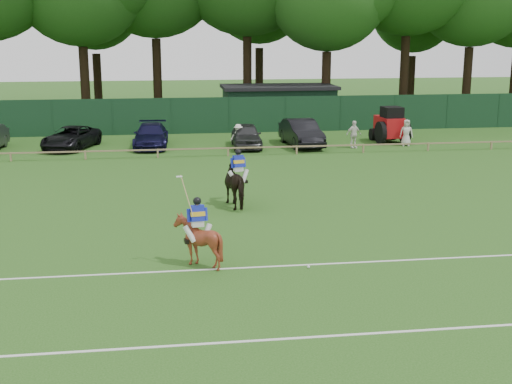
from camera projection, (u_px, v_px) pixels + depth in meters
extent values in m
plane|color=#1E4C14|center=(254.00, 257.00, 21.73)|extent=(160.00, 160.00, 0.00)
imported|color=black|center=(238.00, 184.00, 27.81)|extent=(1.47, 2.35, 1.84)
imported|color=maroon|center=(198.00, 241.00, 20.76)|extent=(1.46, 1.59, 1.58)
imported|color=black|center=(71.00, 138.00, 41.43)|extent=(3.62, 5.28, 1.34)
imported|color=#111033|center=(151.00, 136.00, 41.96)|extent=(2.24, 5.04, 1.44)
imported|color=#333336|center=(246.00, 136.00, 41.87)|extent=(1.92, 4.37, 1.46)
imported|color=black|center=(301.00, 133.00, 42.39)|extent=(2.11, 5.10, 1.64)
imported|color=silver|center=(238.00, 136.00, 41.51)|extent=(1.00, 0.62, 1.49)
imported|color=white|center=(354.00, 134.00, 41.63)|extent=(1.05, 0.64, 1.68)
imported|color=beige|center=(406.00, 133.00, 42.45)|extent=(0.90, 0.68, 1.64)
cube|color=silver|center=(238.00, 169.00, 27.66)|extent=(0.41, 0.34, 0.18)
cube|color=#1A27BC|center=(238.00, 161.00, 27.59)|extent=(0.46, 0.39, 0.51)
cube|color=yellow|center=(238.00, 162.00, 27.59)|extent=(0.48, 0.38, 0.18)
sphere|color=black|center=(238.00, 152.00, 27.50)|extent=(0.25, 0.25, 0.25)
cylinder|color=silver|center=(245.00, 176.00, 27.78)|extent=(0.41, 0.41, 0.59)
cylinder|color=silver|center=(233.00, 177.00, 27.59)|extent=(0.44, 0.31, 0.59)
cube|color=silver|center=(198.00, 223.00, 20.63)|extent=(0.39, 0.31, 0.18)
cube|color=#1A27BC|center=(197.00, 213.00, 20.56)|extent=(0.44, 0.36, 0.51)
cube|color=yellow|center=(197.00, 214.00, 20.56)|extent=(0.47, 0.34, 0.18)
sphere|color=black|center=(197.00, 201.00, 20.47)|extent=(0.25, 0.25, 0.25)
cylinder|color=silver|center=(207.00, 233.00, 20.73)|extent=(0.42, 0.38, 0.59)
cylinder|color=silver|center=(190.00, 234.00, 20.59)|extent=(0.42, 0.32, 0.59)
cylinder|color=tan|center=(187.00, 196.00, 20.40)|extent=(0.35, 0.54, 1.17)
sphere|color=silver|center=(309.00, 267.00, 20.68)|extent=(0.09, 0.09, 0.09)
cube|color=silver|center=(289.00, 339.00, 15.95)|extent=(60.00, 0.10, 0.01)
cube|color=silver|center=(258.00, 267.00, 20.77)|extent=(60.00, 0.10, 0.01)
cube|color=#997F5B|center=(211.00, 149.00, 38.98)|extent=(62.00, 0.08, 0.08)
cube|color=#14351E|center=(201.00, 116.00, 47.46)|extent=(92.00, 0.04, 2.50)
cube|color=#14331E|center=(278.00, 107.00, 51.13)|extent=(8.00, 4.00, 2.80)
cube|color=black|center=(279.00, 87.00, 50.78)|extent=(8.40, 4.40, 0.24)
cube|color=#B51015|center=(389.00, 126.00, 43.81)|extent=(1.39, 2.38, 1.25)
cube|color=black|center=(392.00, 114.00, 43.24)|extent=(1.23, 1.32, 0.87)
cylinder|color=black|center=(381.00, 133.00, 43.08)|extent=(0.38, 1.46, 1.44)
cylinder|color=black|center=(405.00, 132.00, 43.39)|extent=(0.38, 1.46, 1.44)
cylinder|color=black|center=(373.00, 134.00, 44.73)|extent=(0.33, 0.79, 0.77)
cylinder|color=black|center=(393.00, 134.00, 45.01)|extent=(0.33, 0.79, 0.77)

